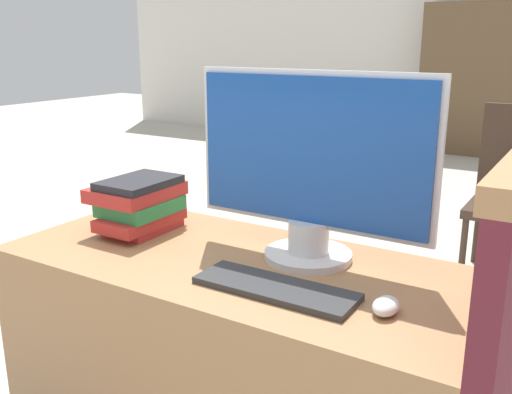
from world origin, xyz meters
TOP-DOWN VIEW (x-y plane):
  - desk at (0.00, 0.28)m, footprint 1.27×0.57m
  - monitor at (0.16, 0.39)m, footprint 0.65×0.23m
  - keyboard at (0.18, 0.17)m, footprint 0.39×0.13m
  - mouse at (0.44, 0.19)m, footprint 0.05×0.08m
  - book_stack at (-0.38, 0.33)m, footprint 0.20×0.26m
  - bookshelf_far at (-0.63, 6.23)m, footprint 1.13×0.32m

SIDE VIEW (x-z plane):
  - desk at x=0.00m, z-range 0.00..0.78m
  - keyboard at x=0.18m, z-range 0.78..0.79m
  - mouse at x=0.44m, z-range 0.78..0.81m
  - book_stack at x=-0.38m, z-range 0.78..0.94m
  - bookshelf_far at x=-0.63m, z-range 0.00..1.75m
  - monitor at x=0.16m, z-range 0.78..1.27m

